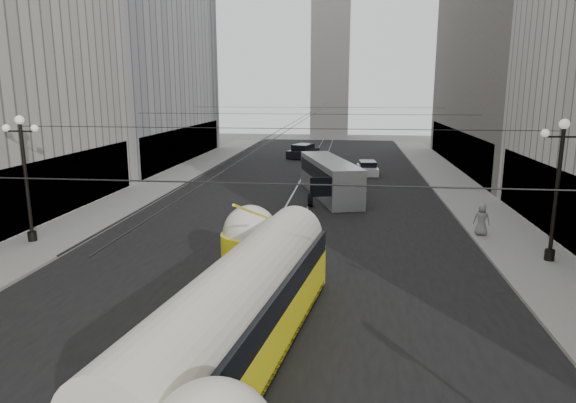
# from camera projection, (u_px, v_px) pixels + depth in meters

# --- Properties ---
(road) EXTENTS (20.00, 85.00, 0.02)m
(road) POSITION_uv_depth(u_px,v_px,m) (303.00, 194.00, 38.93)
(road) COLOR black
(road) RESTS_ON ground
(sidewalk_left) EXTENTS (4.00, 72.00, 0.15)m
(sidewalk_left) POSITION_uv_depth(u_px,v_px,m) (167.00, 181.00, 43.72)
(sidewalk_left) COLOR gray
(sidewalk_left) RESTS_ON ground
(sidewalk_right) EXTENTS (4.00, 72.00, 0.15)m
(sidewalk_right) POSITION_uv_depth(u_px,v_px,m) (457.00, 188.00, 40.89)
(sidewalk_right) COLOR gray
(sidewalk_right) RESTS_ON ground
(rail_left) EXTENTS (0.12, 85.00, 0.04)m
(rail_left) POSITION_uv_depth(u_px,v_px,m) (293.00, 193.00, 39.02)
(rail_left) COLOR gray
(rail_left) RESTS_ON ground
(rail_right) EXTENTS (0.12, 85.00, 0.04)m
(rail_right) POSITION_uv_depth(u_px,v_px,m) (313.00, 194.00, 38.84)
(rail_right) COLOR gray
(rail_right) RESTS_ON ground
(building_left_far) EXTENTS (12.60, 28.60, 28.60)m
(building_left_far) POSITION_uv_depth(u_px,v_px,m) (126.00, 25.00, 53.25)
(building_left_far) COLOR #999999
(building_left_far) RESTS_ON ground
(distant_tower) EXTENTS (6.00, 6.00, 31.36)m
(distant_tower) POSITION_uv_depth(u_px,v_px,m) (331.00, 43.00, 81.78)
(distant_tower) COLOR #B2AFA8
(distant_tower) RESTS_ON ground
(lamppost_left_mid) EXTENTS (1.86, 0.44, 6.37)m
(lamppost_left_mid) POSITION_uv_depth(u_px,v_px,m) (25.00, 172.00, 25.55)
(lamppost_left_mid) COLOR black
(lamppost_left_mid) RESTS_ON sidewalk_left
(lamppost_right_mid) EXTENTS (1.86, 0.44, 6.37)m
(lamppost_right_mid) POSITION_uv_depth(u_px,v_px,m) (558.00, 182.00, 22.58)
(lamppost_right_mid) COLOR black
(lamppost_right_mid) RESTS_ON sidewalk_right
(catenary) EXTENTS (25.00, 72.00, 0.23)m
(catenary) POSITION_uv_depth(u_px,v_px,m) (304.00, 116.00, 36.68)
(catenary) COLOR black
(catenary) RESTS_ON ground
(streetcar) EXTENTS (4.22, 15.03, 3.30)m
(streetcar) POSITION_uv_depth(u_px,v_px,m) (240.00, 312.00, 14.46)
(streetcar) COLOR yellow
(streetcar) RESTS_ON ground
(city_bus) EXTENTS (5.13, 11.10, 2.72)m
(city_bus) POSITION_uv_depth(u_px,v_px,m) (329.00, 176.00, 37.72)
(city_bus) COLOR #B3B5B9
(city_bus) RESTS_ON ground
(sedan_white_far) EXTENTS (1.95, 4.12, 1.27)m
(sedan_white_far) POSITION_uv_depth(u_px,v_px,m) (367.00, 168.00, 47.56)
(sedan_white_far) COLOR white
(sedan_white_far) RESTS_ON ground
(sedan_dark_far) EXTENTS (3.55, 5.34, 1.56)m
(sedan_dark_far) POSITION_uv_depth(u_px,v_px,m) (303.00, 152.00, 59.35)
(sedan_dark_far) COLOR black
(sedan_dark_far) RESTS_ON ground
(pedestrian_sidewalk_right) EXTENTS (0.93, 0.70, 1.71)m
(pedestrian_sidewalk_right) POSITION_uv_depth(u_px,v_px,m) (482.00, 220.00, 27.18)
(pedestrian_sidewalk_right) COLOR gray
(pedestrian_sidewalk_right) RESTS_ON sidewalk_right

